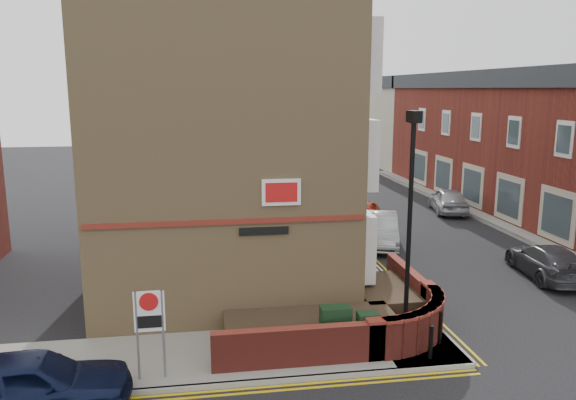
# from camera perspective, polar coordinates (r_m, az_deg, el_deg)

# --- Properties ---
(ground) EXTENTS (120.00, 120.00, 0.00)m
(ground) POSITION_cam_1_polar(r_m,az_deg,el_deg) (14.58, 7.25, -17.36)
(ground) COLOR black
(ground) RESTS_ON ground
(pavement_corner) EXTENTS (13.00, 3.00, 0.12)m
(pavement_corner) POSITION_cam_1_polar(r_m,az_deg,el_deg) (15.39, -7.50, -15.47)
(pavement_corner) COLOR gray
(pavement_corner) RESTS_ON ground
(pavement_main) EXTENTS (2.00, 32.00, 0.12)m
(pavement_main) POSITION_cam_1_polar(r_m,az_deg,el_deg) (29.64, 2.40, -2.22)
(pavement_main) COLOR gray
(pavement_main) RESTS_ON ground
(pavement_far) EXTENTS (4.00, 40.00, 0.12)m
(pavement_far) POSITION_cam_1_polar(r_m,az_deg,el_deg) (31.06, 23.91, -2.57)
(pavement_far) COLOR gray
(pavement_far) RESTS_ON ground
(kerb_side) EXTENTS (13.00, 0.15, 0.12)m
(kerb_side) POSITION_cam_1_polar(r_m,az_deg,el_deg) (14.07, -7.32, -18.21)
(kerb_side) COLOR gray
(kerb_side) RESTS_ON ground
(kerb_main_near) EXTENTS (0.15, 32.00, 0.12)m
(kerb_main_near) POSITION_cam_1_polar(r_m,az_deg,el_deg) (29.85, 4.29, -2.14)
(kerb_main_near) COLOR gray
(kerb_main_near) RESTS_ON ground
(kerb_main_far) EXTENTS (0.15, 40.00, 0.12)m
(kerb_main_far) POSITION_cam_1_polar(r_m,az_deg,el_deg) (30.03, 20.69, -2.77)
(kerb_main_far) COLOR gray
(kerb_main_far) RESTS_ON ground
(yellow_lines_side) EXTENTS (13.00, 0.28, 0.01)m
(yellow_lines_side) POSITION_cam_1_polar(r_m,az_deg,el_deg) (13.88, -7.28, -18.91)
(yellow_lines_side) COLOR gold
(yellow_lines_side) RESTS_ON ground
(yellow_lines_main) EXTENTS (0.28, 32.00, 0.01)m
(yellow_lines_main) POSITION_cam_1_polar(r_m,az_deg,el_deg) (29.92, 4.75, -2.22)
(yellow_lines_main) COLOR gold
(yellow_lines_main) RESTS_ON ground
(corner_building) EXTENTS (8.95, 10.40, 13.60)m
(corner_building) POSITION_cam_1_polar(r_m,az_deg,el_deg) (20.29, -6.59, 9.11)
(corner_building) COLOR tan
(corner_building) RESTS_ON ground
(garden_wall) EXTENTS (6.80, 6.00, 1.20)m
(garden_wall) POSITION_cam_1_polar(r_m,az_deg,el_deg) (16.73, 4.82, -13.36)
(garden_wall) COLOR maroon
(garden_wall) RESTS_ON ground
(lamppost) EXTENTS (0.25, 0.50, 6.30)m
(lamppost) POSITION_cam_1_polar(r_m,az_deg,el_deg) (14.91, 12.21, -3.03)
(lamppost) COLOR black
(lamppost) RESTS_ON pavement_corner
(utility_cabinet_large) EXTENTS (0.80, 0.45, 1.20)m
(utility_cabinet_large) POSITION_cam_1_polar(r_m,az_deg,el_deg) (15.31, 4.83, -12.83)
(utility_cabinet_large) COLOR black
(utility_cabinet_large) RESTS_ON pavement_corner
(utility_cabinet_small) EXTENTS (0.55, 0.40, 1.10)m
(utility_cabinet_small) POSITION_cam_1_polar(r_m,az_deg,el_deg) (15.27, 8.10, -13.19)
(utility_cabinet_small) COLOR black
(utility_cabinet_small) RESTS_ON pavement_corner
(bollard_near) EXTENTS (0.11, 0.11, 0.90)m
(bollard_near) POSITION_cam_1_polar(r_m,az_deg,el_deg) (15.29, 14.31, -13.82)
(bollard_near) COLOR black
(bollard_near) RESTS_ON pavement_corner
(bollard_far) EXTENTS (0.11, 0.11, 0.90)m
(bollard_far) POSITION_cam_1_polar(r_m,az_deg,el_deg) (16.18, 15.18, -12.42)
(bollard_far) COLOR black
(bollard_far) RESTS_ON pavement_corner
(zone_sign) EXTENTS (0.72, 0.07, 2.20)m
(zone_sign) POSITION_cam_1_polar(r_m,az_deg,el_deg) (13.88, -13.88, -11.60)
(zone_sign) COLOR slate
(zone_sign) RESTS_ON pavement_corner
(far_terrace) EXTENTS (5.40, 30.40, 8.00)m
(far_terrace) POSITION_cam_1_polar(r_m,az_deg,el_deg) (34.59, 22.97, 5.53)
(far_terrace) COLOR maroon
(far_terrace) RESTS_ON ground
(far_terrace_cream) EXTENTS (5.40, 12.40, 8.00)m
(far_terrace_cream) POSITION_cam_1_polar(r_m,az_deg,el_deg) (53.54, 11.05, 7.93)
(far_terrace_cream) COLOR beige
(far_terrace_cream) RESTS_ON ground
(tree_near) EXTENTS (3.64, 3.65, 6.70)m
(tree_near) POSITION_cam_1_polar(r_m,az_deg,el_deg) (27.01, 3.30, 6.44)
(tree_near) COLOR #382B1E
(tree_near) RESTS_ON pavement_main
(tree_mid) EXTENTS (4.03, 4.03, 7.42)m
(tree_mid) POSITION_cam_1_polar(r_m,az_deg,el_deg) (34.82, 0.50, 8.35)
(tree_mid) COLOR #382B1E
(tree_mid) RESTS_ON pavement_main
(tree_far) EXTENTS (3.81, 3.81, 7.00)m
(tree_far) POSITION_cam_1_polar(r_m,az_deg,el_deg) (42.74, -1.28, 8.51)
(tree_far) COLOR #382B1E
(tree_far) RESTS_ON pavement_main
(traffic_light_assembly) EXTENTS (0.20, 0.16, 4.20)m
(traffic_light_assembly) POSITION_cam_1_polar(r_m,az_deg,el_deg) (37.99, 0.36, 4.94)
(traffic_light_assembly) COLOR black
(traffic_light_assembly) RESTS_ON pavement_main
(navy_hatchback) EXTENTS (4.37, 2.05, 1.45)m
(navy_hatchback) POSITION_cam_1_polar(r_m,az_deg,el_deg) (13.83, -24.73, -16.65)
(navy_hatchback) COLOR black
(navy_hatchback) RESTS_ON ground
(silver_car_near) EXTENTS (2.67, 4.61, 1.44)m
(silver_car_near) POSITION_cam_1_polar(r_m,az_deg,el_deg) (25.68, 9.31, -2.96)
(silver_car_near) COLOR #9DA1A4
(silver_car_near) RESTS_ON ground
(red_car_main) EXTENTS (3.33, 5.27, 1.35)m
(red_car_main) POSITION_cam_1_polar(r_m,az_deg,el_deg) (31.46, 5.86, -0.32)
(red_car_main) COLOR #9D2811
(red_car_main) RESTS_ON ground
(grey_car_far) EXTENTS (2.27, 4.48, 1.24)m
(grey_car_far) POSITION_cam_1_polar(r_m,az_deg,el_deg) (23.22, 24.80, -5.65)
(grey_car_far) COLOR #34343A
(grey_car_far) RESTS_ON ground
(silver_car_far) EXTENTS (2.53, 4.43, 1.42)m
(silver_car_far) POSITION_cam_1_polar(r_m,az_deg,el_deg) (33.31, 15.95, 0.00)
(silver_car_far) COLOR #A4A5AC
(silver_car_far) RESTS_ON ground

